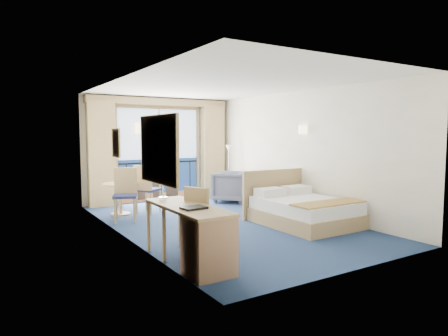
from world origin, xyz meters
TOP-DOWN VIEW (x-y plane):
  - floor at (0.00, 0.00)m, footprint 6.50×6.50m
  - room_walls at (0.00, 0.00)m, footprint 4.04×6.54m
  - balcony_door at (-0.01, 3.22)m, footprint 2.36×0.03m
  - curtain_left at (-1.55, 3.07)m, footprint 0.65×0.22m
  - curtain_right at (1.55, 3.07)m, footprint 0.65×0.22m
  - pelmet at (0.00, 3.10)m, footprint 3.80×0.25m
  - mirror at (-1.97, -1.50)m, footprint 0.05×1.25m
  - wall_print at (-1.97, 0.45)m, footprint 0.04×0.42m
  - sconce_left at (-1.94, -0.60)m, footprint 0.18×0.18m
  - sconce_right at (1.94, -0.15)m, footprint 0.18×0.18m
  - bed at (1.25, -0.92)m, footprint 1.60×1.90m
  - nightstand at (1.79, 0.37)m, footprint 0.38×0.36m
  - phone at (1.81, 0.40)m, footprint 0.22×0.19m
  - armchair at (1.45, 1.98)m, footprint 1.21×1.21m
  - floor_lamp at (1.69, 2.45)m, footprint 0.20×0.20m
  - desk at (-1.70, -2.29)m, footprint 0.58×1.69m
  - desk_chair at (-1.35, -1.58)m, footprint 0.58×0.57m
  - folder at (-1.74, -2.08)m, footprint 0.32×0.25m
  - desk_lamp at (-1.79, -1.22)m, footprint 0.13×0.13m
  - round_table at (-1.48, 1.88)m, footprint 0.76×0.76m
  - table_chair_a at (-0.95, 1.73)m, footprint 0.65×0.65m
  - table_chair_b at (-1.57, 1.25)m, footprint 0.60×0.61m

SIDE VIEW (x-z plane):
  - floor at x=0.00m, z-range 0.00..0.00m
  - nightstand at x=1.79m, z-range 0.00..0.50m
  - bed at x=1.25m, z-range -0.22..0.78m
  - armchair at x=1.45m, z-range 0.00..0.79m
  - desk at x=-1.70m, z-range 0.04..0.84m
  - round_table at x=-1.48m, z-range 0.18..0.86m
  - phone at x=1.81m, z-range 0.50..0.58m
  - desk_chair at x=-1.35m, z-range 0.06..1.06m
  - table_chair_b at x=-1.57m, z-range 0.07..1.14m
  - table_chair_a at x=-0.95m, z-range 0.07..1.14m
  - folder at x=-1.74m, z-range 0.79..0.82m
  - floor_lamp at x=1.69m, z-range 0.37..1.83m
  - balcony_door at x=-0.01m, z-range -0.12..2.40m
  - desk_lamp at x=-1.79m, z-range 0.92..1.41m
  - curtain_left at x=-1.55m, z-range 0.00..2.55m
  - curtain_right at x=1.55m, z-range 0.00..2.55m
  - mirror at x=-1.97m, z-range 1.08..2.03m
  - wall_print at x=-1.97m, z-range 1.34..1.86m
  - room_walls at x=0.00m, z-range 0.42..3.14m
  - sconce_left at x=-1.94m, z-range 1.76..1.94m
  - sconce_right at x=1.94m, z-range 1.76..1.94m
  - pelmet at x=0.00m, z-range 2.49..2.67m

